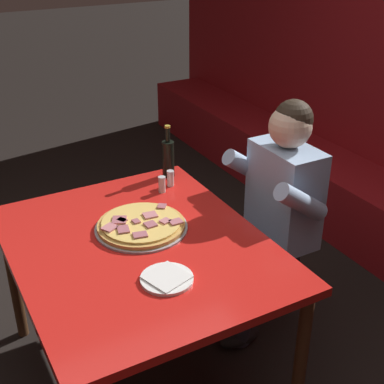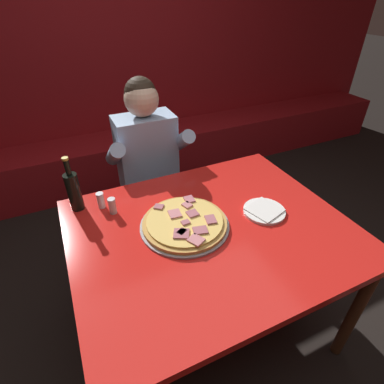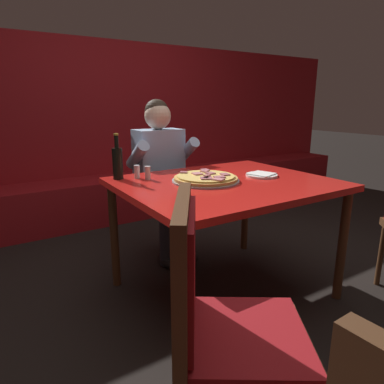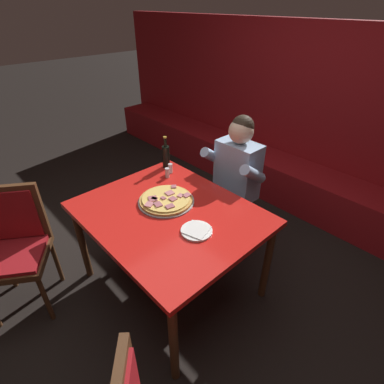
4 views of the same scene
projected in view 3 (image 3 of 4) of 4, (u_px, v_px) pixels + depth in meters
ground_plane at (223, 290)px, 2.34m from camera, size 24.00×24.00×0.00m
booth_wall_panel at (109, 129)px, 3.89m from camera, size 6.80×0.16×1.90m
booth_bench at (122, 197)px, 3.81m from camera, size 6.46×0.48×0.46m
main_dining_table at (225, 193)px, 2.17m from camera, size 1.29×1.05×0.77m
pizza at (206, 178)px, 2.14m from camera, size 0.42×0.42×0.05m
plate_white_paper at (262, 175)px, 2.29m from camera, size 0.21×0.21×0.02m
beer_bottle at (117, 162)px, 2.18m from camera, size 0.07×0.07×0.29m
shaker_parmesan at (137, 172)px, 2.22m from camera, size 0.04×0.04×0.09m
shaker_oregano at (148, 173)px, 2.19m from camera, size 0.04×0.04×0.09m
diner_seated_blue_shirt at (164, 172)px, 2.75m from camera, size 0.53×0.53×1.27m
dining_chair_by_booth at (220, 320)px, 1.11m from camera, size 0.61×0.61×0.97m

